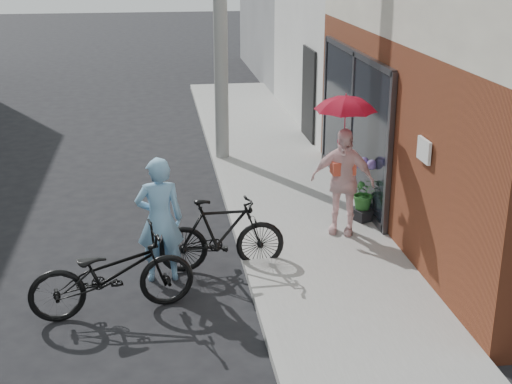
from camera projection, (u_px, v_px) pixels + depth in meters
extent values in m
plane|color=black|center=(184.00, 300.00, 9.16)|extent=(80.00, 80.00, 0.00)
cube|color=gray|center=(310.00, 228.00, 11.29)|extent=(2.20, 24.00, 0.12)
cube|color=#9E9E99|center=(238.00, 233.00, 11.13)|extent=(0.12, 24.00, 0.12)
cube|color=black|center=(353.00, 124.00, 12.40)|extent=(0.06, 3.80, 2.40)
cube|color=white|center=(424.00, 150.00, 9.17)|extent=(0.04, 0.40, 0.30)
imported|color=#7CB4DD|center=(160.00, 220.00, 9.46)|extent=(0.65, 0.44, 1.73)
imported|color=black|center=(112.00, 273.00, 8.70)|extent=(2.11, 1.07, 1.06)
imported|color=black|center=(222.00, 235.00, 9.85)|extent=(1.77, 0.54, 1.06)
imported|color=#FCD3D4|center=(342.00, 181.00, 10.75)|extent=(1.04, 0.76, 1.64)
imported|color=red|center=(346.00, 103.00, 10.35)|extent=(0.88, 0.88, 0.77)
cube|color=black|center=(363.00, 214.00, 11.49)|extent=(0.45, 0.45, 0.18)
imported|color=#2C6C2B|center=(364.00, 193.00, 11.37)|extent=(0.48, 0.42, 0.54)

